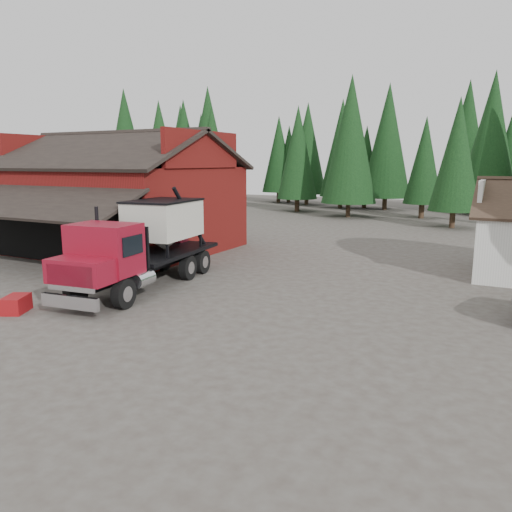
% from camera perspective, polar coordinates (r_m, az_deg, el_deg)
% --- Properties ---
extents(ground, '(120.00, 120.00, 0.00)m').
position_cam_1_polar(ground, '(17.75, -10.01, -6.90)').
color(ground, '#403832').
rests_on(ground, ground).
extents(red_barn, '(12.80, 13.63, 7.18)m').
position_cam_1_polar(red_barn, '(31.72, -15.22, 5.58)').
color(red_barn, maroon).
rests_on(red_barn, ground).
extents(conifer_backdrop, '(76.00, 16.00, 16.00)m').
position_cam_1_polar(conifer_backdrop, '(56.60, 16.72, 4.87)').
color(conifer_backdrop, black).
rests_on(conifer_backdrop, ground).
extents(near_pine_a, '(4.40, 4.40, 11.40)m').
position_cam_1_polar(near_pine_a, '(52.55, -10.91, 11.69)').
color(near_pine_a, '#382619').
rests_on(near_pine_a, ground).
extents(near_pine_b, '(3.96, 3.96, 10.40)m').
position_cam_1_polar(near_pine_b, '(43.61, 21.99, 10.70)').
color(near_pine_b, '#382619').
rests_on(near_pine_b, ground).
extents(near_pine_d, '(5.28, 5.28, 13.40)m').
position_cam_1_polar(near_pine_d, '(49.56, 10.74, 12.93)').
color(near_pine_d, '#382619').
rests_on(near_pine_d, ground).
extents(feed_truck, '(3.56, 9.57, 4.22)m').
position_cam_1_polar(feed_truck, '(21.77, -12.64, 1.60)').
color(feed_truck, black).
rests_on(feed_truck, ground).
extents(equip_box, '(1.12, 1.30, 0.60)m').
position_cam_1_polar(equip_box, '(19.92, -25.74, -4.97)').
color(equip_box, maroon).
rests_on(equip_box, ground).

